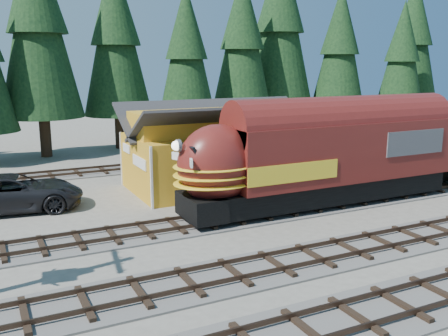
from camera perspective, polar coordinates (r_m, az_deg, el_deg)
name	(u,v)px	position (r m, az deg, el deg)	size (l,w,h in m)	color
ground	(331,235)	(23.35, 12.18, -7.47)	(120.00, 120.00, 0.00)	#6B665B
track_siding	(421,190)	(32.80, 21.61, -2.31)	(68.00, 3.20, 0.33)	#4C4947
track_spur	(48,176)	(36.14, -19.50, -0.90)	(32.00, 3.20, 0.33)	#4C4947
depot	(228,139)	(31.28, 0.41, 3.30)	(12.80, 7.00, 5.30)	orange
conifer_backdrop	(208,39)	(46.77, -1.88, 14.51)	(77.25, 21.78, 17.29)	black
locomotive	(315,160)	(26.89, 10.41, 0.94)	(16.51, 3.28, 4.49)	black
pickup_truck_a	(14,193)	(28.39, -22.92, -2.63)	(3.23, 7.01, 1.95)	black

